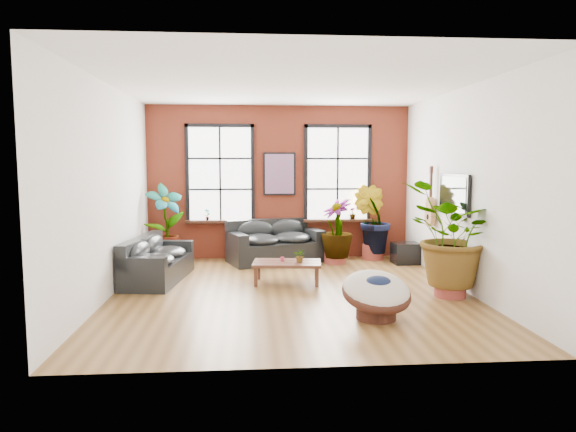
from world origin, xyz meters
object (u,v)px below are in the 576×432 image
(sofa_back, at_px, (274,243))
(papasan_chair, at_px, (376,293))
(coffee_table, at_px, (287,264))
(sofa_left, at_px, (155,261))

(sofa_back, relative_size, papasan_chair, 2.02)
(sofa_back, xyz_separation_m, coffee_table, (0.13, -2.08, -0.07))
(sofa_back, relative_size, sofa_left, 1.04)
(sofa_back, distance_m, papasan_chair, 4.52)
(sofa_left, bearing_deg, sofa_back, -46.69)
(sofa_left, xyz_separation_m, coffee_table, (2.45, -0.41, -0.02))
(sofa_left, height_order, papasan_chair, sofa_left)
(coffee_table, bearing_deg, sofa_back, 100.03)
(sofa_left, relative_size, papasan_chair, 1.94)
(coffee_table, bearing_deg, sofa_left, 177.07)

